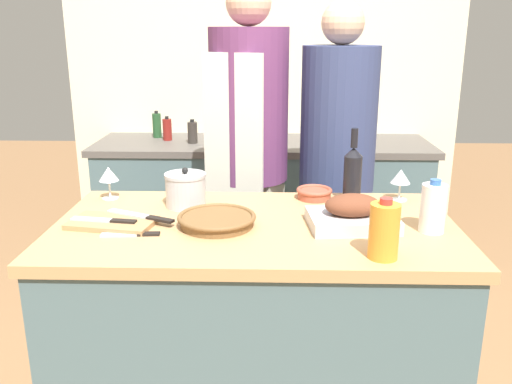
{
  "coord_description": "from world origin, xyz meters",
  "views": [
    {
      "loc": [
        0.05,
        -1.77,
        1.57
      ],
      "look_at": [
        0.0,
        0.11,
        1.01
      ],
      "focal_mm": 38.0,
      "sensor_mm": 36.0,
      "label": 1
    }
  ],
  "objects_px": {
    "wine_glass_left": "(109,175)",
    "person_cook_guest": "(337,164)",
    "stock_pot": "(186,190)",
    "mixing_bowl": "(314,193)",
    "wine_bottle_green": "(353,173)",
    "wicker_basket": "(217,220)",
    "condiment_bottle_short": "(157,125)",
    "juice_jug": "(384,231)",
    "knife_chef": "(143,216)",
    "person_cook_aproned": "(249,153)",
    "condiment_bottle_tall": "(167,129)",
    "milk_jug": "(433,208)",
    "condiment_bottle_extra": "(193,132)",
    "wine_glass_right": "(401,177)",
    "knife_bread": "(133,234)",
    "cutting_board": "(112,223)",
    "knife_paring": "(106,220)",
    "roasting_pan": "(352,214)"
  },
  "relations": [
    {
      "from": "wicker_basket",
      "to": "condiment_bottle_extra",
      "type": "xyz_separation_m",
      "value": [
        -0.3,
        1.54,
        0.02
      ]
    },
    {
      "from": "wine_glass_right",
      "to": "knife_paring",
      "type": "bearing_deg",
      "value": -163.04
    },
    {
      "from": "mixing_bowl",
      "to": "milk_jug",
      "type": "height_order",
      "value": "milk_jug"
    },
    {
      "from": "knife_bread",
      "to": "condiment_bottle_tall",
      "type": "relative_size",
      "value": 1.27
    },
    {
      "from": "juice_jug",
      "to": "milk_jug",
      "type": "relative_size",
      "value": 1.02
    },
    {
      "from": "juice_jug",
      "to": "wine_glass_left",
      "type": "relative_size",
      "value": 1.42
    },
    {
      "from": "wicker_basket",
      "to": "person_cook_aproned",
      "type": "xyz_separation_m",
      "value": [
        0.07,
        0.85,
        0.04
      ]
    },
    {
      "from": "stock_pot",
      "to": "wine_bottle_green",
      "type": "relative_size",
      "value": 0.54
    },
    {
      "from": "wine_glass_right",
      "to": "wine_bottle_green",
      "type": "bearing_deg",
      "value": -177.11
    },
    {
      "from": "wicker_basket",
      "to": "person_cook_guest",
      "type": "relative_size",
      "value": 0.16
    },
    {
      "from": "knife_bread",
      "to": "person_cook_guest",
      "type": "distance_m",
      "value": 1.22
    },
    {
      "from": "wine_bottle_green",
      "to": "wicker_basket",
      "type": "bearing_deg",
      "value": -148.7
    },
    {
      "from": "cutting_board",
      "to": "person_cook_guest",
      "type": "relative_size",
      "value": 0.18
    },
    {
      "from": "wine_glass_left",
      "to": "person_cook_aproned",
      "type": "height_order",
      "value": "person_cook_aproned"
    },
    {
      "from": "condiment_bottle_tall",
      "to": "person_cook_guest",
      "type": "height_order",
      "value": "person_cook_guest"
    },
    {
      "from": "juice_jug",
      "to": "person_cook_aproned",
      "type": "relative_size",
      "value": 0.1
    },
    {
      "from": "wicker_basket",
      "to": "condiment_bottle_short",
      "type": "bearing_deg",
      "value": 107.99
    },
    {
      "from": "wicker_basket",
      "to": "person_cook_aproned",
      "type": "distance_m",
      "value": 0.86
    },
    {
      "from": "juice_jug",
      "to": "wine_bottle_green",
      "type": "distance_m",
      "value": 0.56
    },
    {
      "from": "mixing_bowl",
      "to": "milk_jug",
      "type": "bearing_deg",
      "value": -44.5
    },
    {
      "from": "knife_paring",
      "to": "milk_jug",
      "type": "bearing_deg",
      "value": -1.06
    },
    {
      "from": "wine_bottle_green",
      "to": "knife_chef",
      "type": "height_order",
      "value": "wine_bottle_green"
    },
    {
      "from": "mixing_bowl",
      "to": "condiment_bottle_tall",
      "type": "distance_m",
      "value": 1.54
    },
    {
      "from": "milk_jug",
      "to": "knife_bread",
      "type": "xyz_separation_m",
      "value": [
        -0.99,
        -0.06,
        -0.08
      ]
    },
    {
      "from": "juice_jug",
      "to": "knife_chef",
      "type": "relative_size",
      "value": 0.71
    },
    {
      "from": "condiment_bottle_tall",
      "to": "condiment_bottle_short",
      "type": "relative_size",
      "value": 0.88
    },
    {
      "from": "milk_jug",
      "to": "condiment_bottle_tall",
      "type": "distance_m",
      "value": 2.04
    },
    {
      "from": "knife_bread",
      "to": "juice_jug",
      "type": "bearing_deg",
      "value": -11.45
    },
    {
      "from": "wine_bottle_green",
      "to": "person_cook_aproned",
      "type": "relative_size",
      "value": 0.16
    },
    {
      "from": "wicker_basket",
      "to": "condiment_bottle_extra",
      "type": "relative_size",
      "value": 1.82
    },
    {
      "from": "mixing_bowl",
      "to": "person_cook_guest",
      "type": "height_order",
      "value": "person_cook_guest"
    },
    {
      "from": "wine_glass_right",
      "to": "condiment_bottle_extra",
      "type": "distance_m",
      "value": 1.57
    },
    {
      "from": "wine_bottle_green",
      "to": "knife_paring",
      "type": "xyz_separation_m",
      "value": [
        -0.88,
        -0.32,
        -0.09
      ]
    },
    {
      "from": "juice_jug",
      "to": "person_cook_aproned",
      "type": "xyz_separation_m",
      "value": [
        -0.44,
        1.11,
        -0.02
      ]
    },
    {
      "from": "wine_glass_left",
      "to": "person_cook_guest",
      "type": "xyz_separation_m",
      "value": [
        0.96,
        0.55,
        -0.08
      ]
    },
    {
      "from": "person_cook_aproned",
      "to": "person_cook_guest",
      "type": "xyz_separation_m",
      "value": [
        0.43,
        -0.0,
        -0.05
      ]
    },
    {
      "from": "stock_pot",
      "to": "knife_chef",
      "type": "distance_m",
      "value": 0.22
    },
    {
      "from": "wicker_basket",
      "to": "person_cook_aproned",
      "type": "height_order",
      "value": "person_cook_aproned"
    },
    {
      "from": "wicker_basket",
      "to": "person_cook_aproned",
      "type": "bearing_deg",
      "value": 85.04
    },
    {
      "from": "wine_glass_right",
      "to": "roasting_pan",
      "type": "bearing_deg",
      "value": -126.71
    },
    {
      "from": "person_cook_aproned",
      "to": "cutting_board",
      "type": "bearing_deg",
      "value": -95.32
    },
    {
      "from": "cutting_board",
      "to": "mixing_bowl",
      "type": "xyz_separation_m",
      "value": [
        0.72,
        0.33,
        0.01
      ]
    },
    {
      "from": "stock_pot",
      "to": "mixing_bowl",
      "type": "xyz_separation_m",
      "value": [
        0.5,
        0.11,
        -0.04
      ]
    },
    {
      "from": "wine_glass_left",
      "to": "person_cook_guest",
      "type": "distance_m",
      "value": 1.11
    },
    {
      "from": "stock_pot",
      "to": "condiment_bottle_tall",
      "type": "xyz_separation_m",
      "value": [
        -0.33,
        1.41,
        -0.02
      ]
    },
    {
      "from": "condiment_bottle_short",
      "to": "stock_pot",
      "type": "bearing_deg",
      "value": -74.41
    },
    {
      "from": "condiment_bottle_short",
      "to": "condiment_bottle_tall",
      "type": "bearing_deg",
      "value": -46.96
    },
    {
      "from": "stock_pot",
      "to": "person_cook_aproned",
      "type": "distance_m",
      "value": 0.67
    },
    {
      "from": "condiment_bottle_short",
      "to": "person_cook_aproned",
      "type": "distance_m",
      "value": 1.07
    },
    {
      "from": "wine_glass_left",
      "to": "milk_jug",
      "type": "bearing_deg",
      "value": -15.82
    }
  ]
}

